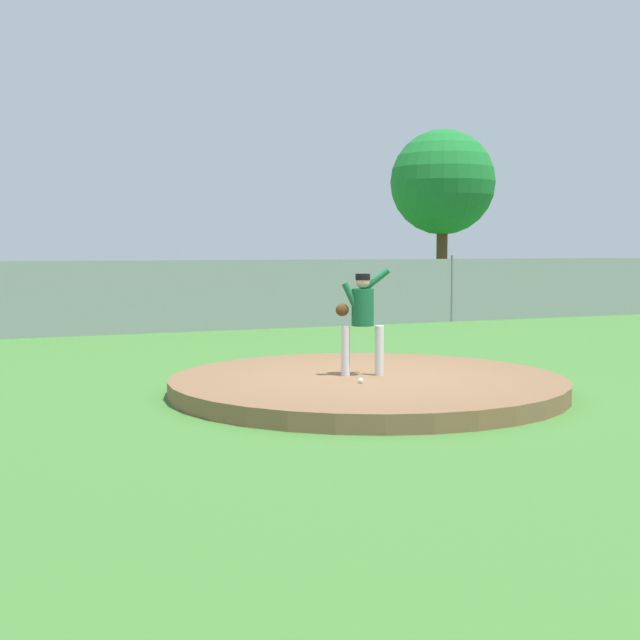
{
  "coord_description": "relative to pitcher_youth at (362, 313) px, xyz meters",
  "views": [
    {
      "loc": [
        -5.47,
        -10.94,
        2.06
      ],
      "look_at": [
        0.1,
        1.94,
        0.91
      ],
      "focal_mm": 48.26,
      "sensor_mm": 36.0,
      "label": 1
    }
  ],
  "objects": [
    {
      "name": "pitcher_youth",
      "position": [
        0.0,
        0.0,
        0.0
      ],
      "size": [
        0.81,
        0.32,
        1.55
      ],
      "color": "silver",
      "rests_on": "pitchers_mound"
    },
    {
      "name": "traffic_cone_orange",
      "position": [
        8.69,
        11.73,
        -0.89
      ],
      "size": [
        0.4,
        0.4,
        0.55
      ],
      "color": "orange",
      "rests_on": "asphalt_strip"
    },
    {
      "name": "tree_leaning_west",
      "position": [
        15.46,
        23.12,
        3.95
      ],
      "size": [
        4.79,
        4.79,
        7.51
      ],
      "color": "#4C331E",
      "rests_on": "ground_plane"
    },
    {
      "name": "baseball",
      "position": [
        -0.33,
        -0.64,
        -0.87
      ],
      "size": [
        0.07,
        0.07,
        0.07
      ],
      "primitive_type": "sphere",
      "color": "white",
      "rests_on": "pitchers_mound"
    },
    {
      "name": "pitchers_mound",
      "position": [
        0.03,
        -0.12,
        -1.03
      ],
      "size": [
        5.67,
        5.67,
        0.24
      ],
      "primitive_type": "cylinder",
      "color": "brown",
      "rests_on": "ground_plane"
    },
    {
      "name": "chainlink_fence",
      "position": [
        0.03,
        9.88,
        -0.25
      ],
      "size": [
        38.4,
        0.07,
        1.89
      ],
      "color": "gray",
      "rests_on": "ground_plane"
    },
    {
      "name": "asphalt_strip",
      "position": [
        0.03,
        14.38,
        -1.14
      ],
      "size": [
        44.0,
        7.0,
        0.01
      ],
      "primitive_type": "cube",
      "color": "#2B2B2D",
      "rests_on": "ground_plane"
    },
    {
      "name": "parked_car_burgundy",
      "position": [
        -2.02,
        14.78,
        -0.33
      ],
      "size": [
        1.97,
        4.48,
        1.68
      ],
      "color": "maroon",
      "rests_on": "ground_plane"
    },
    {
      "name": "parked_car_white",
      "position": [
        0.71,
        13.93,
        -0.37
      ],
      "size": [
        2.02,
        4.52,
        1.62
      ],
      "color": "silver",
      "rests_on": "ground_plane"
    },
    {
      "name": "ground_plane",
      "position": [
        0.03,
        5.88,
        -1.15
      ],
      "size": [
        80.0,
        80.0,
        0.0
      ],
      "primitive_type": "plane",
      "color": "#427A33"
    }
  ]
}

